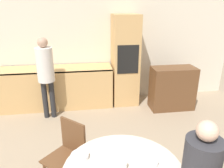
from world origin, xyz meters
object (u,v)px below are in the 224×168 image
object	(u,v)px
sideboard	(172,88)
person_standing	(46,70)
cup	(123,165)
bowl_near	(149,162)
oven_unit	(125,61)
bowl_far	(80,156)
chair_far_left	(68,152)

from	to	relation	value
sideboard	person_standing	bearing A→B (deg)	-179.08
cup	bowl_near	size ratio (longest dim) A/B	0.46
person_standing	bowl_near	size ratio (longest dim) A/B	8.70
oven_unit	cup	xyz separation A→B (m)	(-0.63, -2.99, -0.23)
person_standing	bowl_near	distance (m)	2.77
oven_unit	bowl_near	distance (m)	2.99
cup	sideboard	bearing A→B (deg)	58.01
person_standing	bowl_far	distance (m)	2.37
sideboard	bowl_far	xyz separation A→B (m)	(-1.98, -2.32, 0.28)
oven_unit	cup	size ratio (longest dim) A/B	23.15
chair_far_left	cup	bearing A→B (deg)	-5.97
chair_far_left	cup	world-z (taller)	chair_far_left
chair_far_left	sideboard	bearing A→B (deg)	85.02
chair_far_left	bowl_near	xyz separation A→B (m)	(0.81, -0.59, 0.24)
sideboard	bowl_near	distance (m)	2.83
sideboard	bowl_near	xyz separation A→B (m)	(-1.32, -2.49, 0.28)
sideboard	bowl_near	world-z (taller)	sideboard
sideboard	cup	distance (m)	3.00
oven_unit	cup	world-z (taller)	oven_unit
oven_unit	bowl_near	world-z (taller)	oven_unit
bowl_far	sideboard	bearing A→B (deg)	49.54
cup	bowl_far	world-z (taller)	cup
sideboard	chair_far_left	world-z (taller)	sideboard
cup	bowl_near	xyz separation A→B (m)	(0.26, 0.04, -0.02)
person_standing	cup	distance (m)	2.69
sideboard	chair_far_left	xyz separation A→B (m)	(-2.12, -1.90, 0.03)
sideboard	chair_far_left	distance (m)	2.85
person_standing	bowl_near	bearing A→B (deg)	-62.50
bowl_far	oven_unit	bearing A→B (deg)	69.78
person_standing	bowl_far	bearing A→B (deg)	-74.93
cup	bowl_far	bearing A→B (deg)	152.04
person_standing	cup	bearing A→B (deg)	-67.89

